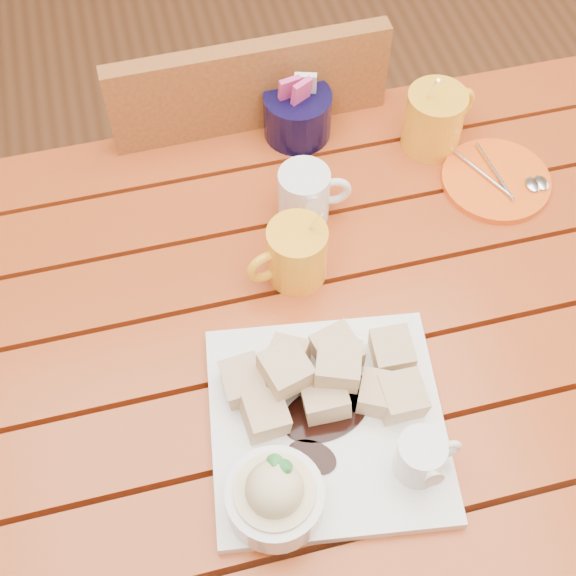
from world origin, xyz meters
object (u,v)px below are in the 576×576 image
object	(u,v)px
dessert_plate	(318,432)
coffee_mug_right	(435,118)
table	(295,364)
orange_saucer	(497,180)
coffee_mug_left	(295,253)
chair_far	(243,177)

from	to	relation	value
dessert_plate	coffee_mug_right	bearing A→B (deg)	55.47
dessert_plate	coffee_mug_right	xyz separation A→B (m)	(0.30, 0.43, 0.02)
table	orange_saucer	world-z (taller)	orange_saucer
coffee_mug_left	orange_saucer	world-z (taller)	coffee_mug_left
dessert_plate	coffee_mug_left	world-z (taller)	coffee_mug_left
dessert_plate	orange_saucer	distance (m)	0.49
orange_saucer	coffee_mug_right	bearing A→B (deg)	123.56
dessert_plate	chair_far	world-z (taller)	chair_far
dessert_plate	orange_saucer	bearing A→B (deg)	42.24
chair_far	coffee_mug_left	bearing A→B (deg)	88.80
orange_saucer	coffee_mug_left	bearing A→B (deg)	-165.53
coffee_mug_right	orange_saucer	size ratio (longest dim) A/B	0.92
coffee_mug_left	coffee_mug_right	xyz separation A→B (m)	(0.26, 0.19, 0.00)
table	dessert_plate	size ratio (longest dim) A/B	3.80
coffee_mug_left	orange_saucer	size ratio (longest dim) A/B	0.84
dessert_plate	chair_far	distance (m)	0.71
coffee_mug_left	coffee_mug_right	distance (m)	0.32
orange_saucer	dessert_plate	bearing A→B (deg)	-137.76
dessert_plate	coffee_mug_left	xyz separation A→B (m)	(0.03, 0.25, 0.01)
chair_far	coffee_mug_right	bearing A→B (deg)	139.42
table	coffee_mug_right	xyz separation A→B (m)	(0.28, 0.27, 0.16)
coffee_mug_right	orange_saucer	bearing A→B (deg)	-78.86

